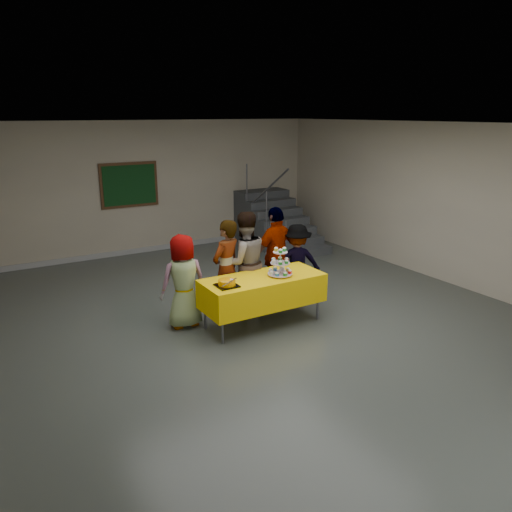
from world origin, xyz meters
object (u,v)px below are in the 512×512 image
(schoolchild_b, at_px, (226,269))
(schoolchild_c, at_px, (244,262))
(cupcake_stand, at_px, (280,265))
(bear_cake, at_px, (227,282))
(bake_table, at_px, (263,290))
(schoolchild_d, at_px, (277,254))
(noticeboard, at_px, (129,185))
(schoolchild_a, at_px, (183,281))
(schoolchild_e, at_px, (297,263))
(staircase, at_px, (273,224))

(schoolchild_b, height_order, schoolchild_c, schoolchild_c)
(cupcake_stand, distance_m, bear_cake, 0.93)
(bake_table, distance_m, schoolchild_b, 0.69)
(bake_table, bearing_deg, schoolchild_d, 45.93)
(cupcake_stand, distance_m, schoolchild_d, 0.98)
(bake_table, xyz_separation_m, noticeboard, (-0.50, 4.93, 1.04))
(bake_table, bearing_deg, schoolchild_a, 152.29)
(bake_table, relative_size, bear_cake, 5.25)
(schoolchild_a, distance_m, noticeboard, 4.50)
(cupcake_stand, xyz_separation_m, schoolchild_a, (-1.32, 0.63, -0.21))
(noticeboard, bearing_deg, schoolchild_b, -87.71)
(schoolchild_b, bearing_deg, schoolchild_d, 166.75)
(schoolchild_b, relative_size, noticeboard, 1.22)
(bear_cake, bearing_deg, cupcake_stand, 1.32)
(schoolchild_e, height_order, staircase, staircase)
(schoolchild_e, height_order, noticeboard, noticeboard)
(schoolchild_b, height_order, noticeboard, noticeboard)
(bake_table, distance_m, bear_cake, 0.72)
(schoolchild_d, distance_m, schoolchild_e, 0.38)
(bake_table, distance_m, noticeboard, 5.06)
(schoolchild_a, bearing_deg, staircase, -135.94)
(schoolchild_a, bearing_deg, bake_table, 153.83)
(cupcake_stand, relative_size, staircase, 0.19)
(schoolchild_c, height_order, schoolchild_d, schoolchild_c)
(schoolchild_e, relative_size, noticeboard, 1.03)
(schoolchild_d, distance_m, staircase, 3.92)
(noticeboard, bearing_deg, schoolchild_d, -73.35)
(cupcake_stand, height_order, staircase, staircase)
(cupcake_stand, relative_size, schoolchild_d, 0.27)
(bear_cake, height_order, noticeboard, noticeboard)
(schoolchild_c, bearing_deg, schoolchild_d, -161.61)
(bear_cake, xyz_separation_m, schoolchild_c, (0.69, 0.73, 0.00))
(schoolchild_e, bearing_deg, schoolchild_d, -4.47)
(schoolchild_a, relative_size, staircase, 0.60)
(cupcake_stand, height_order, schoolchild_b, schoolchild_b)
(schoolchild_a, height_order, schoolchild_c, schoolchild_c)
(staircase, bearing_deg, schoolchild_d, -121.74)
(schoolchild_a, relative_size, schoolchild_b, 0.91)
(bake_table, height_order, schoolchild_e, schoolchild_e)
(bake_table, relative_size, schoolchild_c, 1.13)
(schoolchild_d, distance_m, noticeboard, 4.41)
(schoolchild_a, height_order, schoolchild_b, schoolchild_b)
(cupcake_stand, bearing_deg, schoolchild_b, 132.52)
(schoolchild_c, bearing_deg, schoolchild_e, -173.39)
(schoolchild_c, relative_size, schoolchild_e, 1.24)
(bake_table, height_order, schoolchild_c, schoolchild_c)
(bake_table, bearing_deg, cupcake_stand, -15.72)
(schoolchild_b, xyz_separation_m, schoolchild_d, (1.07, 0.20, 0.03))
(staircase, bearing_deg, noticeboard, 165.79)
(schoolchild_c, bearing_deg, noticeboard, -75.47)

